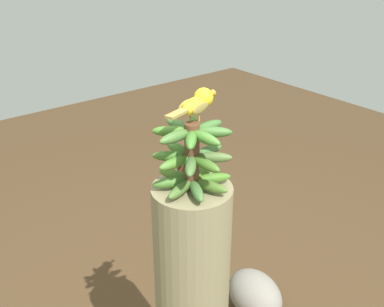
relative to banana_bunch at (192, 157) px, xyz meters
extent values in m
cylinder|color=brown|center=(0.00, 0.00, 0.00)|extent=(0.05, 0.05, 0.23)
ellipsoid|color=#44712B|center=(0.03, 0.06, -0.09)|extent=(0.08, 0.13, 0.03)
ellipsoid|color=#496D2E|center=(-0.02, 0.06, -0.09)|extent=(0.07, 0.13, 0.03)
ellipsoid|color=#447137|center=(-0.06, 0.03, -0.09)|extent=(0.13, 0.08, 0.03)
ellipsoid|color=#4A6D29|center=(-0.07, -0.02, -0.09)|extent=(0.13, 0.07, 0.03)
ellipsoid|color=#497C26|center=(-0.03, -0.06, -0.09)|extent=(0.08, 0.13, 0.03)
ellipsoid|color=#4A7B24|center=(0.02, -0.07, -0.09)|extent=(0.07, 0.13, 0.03)
ellipsoid|color=#47722C|center=(0.06, -0.03, -0.09)|extent=(0.13, 0.08, 0.03)
ellipsoid|color=#4C7A26|center=(0.07, 0.02, -0.09)|extent=(0.13, 0.07, 0.03)
ellipsoid|color=#427529|center=(0.04, 0.05, 0.00)|extent=(0.11, 0.11, 0.03)
ellipsoid|color=#4B7E2C|center=(0.00, 0.07, 0.00)|extent=(0.04, 0.13, 0.03)
ellipsoid|color=#4A7136|center=(-0.05, 0.04, 0.00)|extent=(0.11, 0.11, 0.03)
ellipsoid|color=#467327|center=(-0.07, 0.00, 0.00)|extent=(0.13, 0.04, 0.03)
ellipsoid|color=#516D35|center=(-0.04, -0.05, 0.00)|extent=(0.11, 0.11, 0.03)
ellipsoid|color=#417035|center=(0.00, -0.07, 0.00)|extent=(0.04, 0.13, 0.03)
ellipsoid|color=#3D7E35|center=(0.05, -0.04, 0.00)|extent=(0.11, 0.11, 0.03)
ellipsoid|color=#43792A|center=(0.07, 0.00, 0.00)|extent=(0.13, 0.04, 0.03)
ellipsoid|color=#446F32|center=(0.06, 0.00, 0.09)|extent=(0.13, 0.04, 0.03)
ellipsoid|color=#447627|center=(0.04, 0.05, 0.09)|extent=(0.11, 0.12, 0.03)
ellipsoid|color=#477033|center=(0.00, 0.06, 0.09)|extent=(0.04, 0.13, 0.03)
ellipsoid|color=#41782B|center=(-0.05, 0.04, 0.09)|extent=(0.12, 0.11, 0.03)
ellipsoid|color=#497E30|center=(-0.06, 0.00, 0.09)|extent=(0.13, 0.04, 0.03)
ellipsoid|color=#3F6E2F|center=(-0.04, -0.05, 0.09)|extent=(0.11, 0.12, 0.03)
ellipsoid|color=#3E6E31|center=(0.00, -0.06, 0.09)|extent=(0.04, 0.13, 0.03)
ellipsoid|color=#447225|center=(0.05, -0.04, 0.09)|extent=(0.12, 0.11, 0.03)
cone|color=brown|center=(0.00, 0.04, 0.00)|extent=(0.04, 0.04, 0.06)
cylinder|color=#C68933|center=(0.00, -0.03, 0.12)|extent=(0.01, 0.00, 0.02)
cylinder|color=#C68933|center=(0.03, -0.02, 0.12)|extent=(0.01, 0.00, 0.02)
ellipsoid|color=yellow|center=(0.02, -0.02, 0.16)|extent=(0.08, 0.12, 0.05)
ellipsoid|color=olive|center=(-0.01, -0.03, 0.16)|extent=(0.03, 0.08, 0.03)
ellipsoid|color=olive|center=(0.04, -0.01, 0.16)|extent=(0.03, 0.08, 0.03)
cube|color=olive|center=(-0.01, 0.06, 0.16)|extent=(0.05, 0.09, 0.01)
sphere|color=yellow|center=(0.03, -0.07, 0.17)|extent=(0.06, 0.06, 0.06)
sphere|color=black|center=(0.05, -0.07, 0.18)|extent=(0.01, 0.01, 0.01)
cone|color=orange|center=(0.04, -0.11, 0.17)|extent=(0.03, 0.04, 0.02)
ellipsoid|color=gray|center=(0.24, -0.63, -1.12)|extent=(0.38, 0.31, 0.24)
camera|label=1|loc=(-1.01, 0.81, 0.64)|focal=42.68mm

